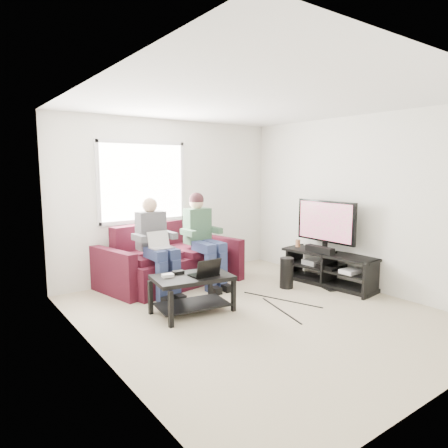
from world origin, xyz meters
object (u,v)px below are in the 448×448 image
Objects in this scene: coffee_table at (192,285)px; end_table at (211,258)px; tv_stand at (329,270)px; sofa at (169,262)px; subwoofer at (287,273)px; tv at (326,223)px.

coffee_table is 1.71× the size of end_table.
coffee_table is 0.66× the size of tv_stand.
subwoofer is (1.34, -1.26, -0.11)m from sofa.
sofa is 1.84m from subwoofer.
tv reaches higher than coffee_table.
tv_stand is at bearing -5.05° from coffee_table.
tv_stand is 0.75m from tv.
end_table reaches higher than tv_stand.
sofa is 2.12× the size of coffee_table.
sofa is at bearing 144.72° from tv.
sofa is 2.54m from tv.
coffee_table is at bearing 174.95° from tv_stand.
coffee_table is 2.40m from tv_stand.
tv_stand is at bearing -54.95° from end_table.
sofa is 1.39× the size of tv_stand.
subwoofer is at bearing -70.92° from end_table.
tv is at bearing -53.27° from end_table.
tv reaches higher than tv_stand.
subwoofer is (1.72, 0.05, -0.12)m from coffee_table.
coffee_table is at bearing -178.20° from subwoofer.
subwoofer is at bearing 166.11° from tv.
tv_stand is 2.61× the size of end_table.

